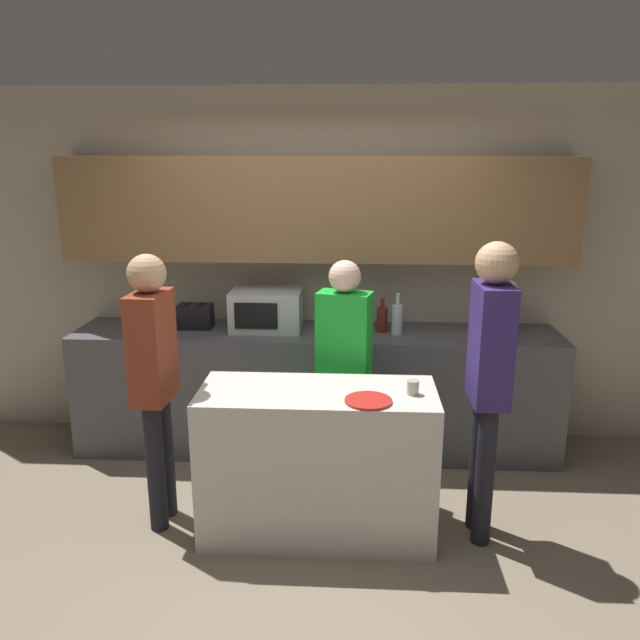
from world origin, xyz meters
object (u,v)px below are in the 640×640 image
person_center (154,369)px  bottle_2 (397,319)px  person_left (489,367)px  microwave (267,310)px  potted_plant (507,307)px  cup_0 (413,387)px  bottle_1 (382,319)px  person_right (344,358)px  plate_on_island (368,401)px  toaster (195,316)px  bottle_0 (367,316)px

person_center → bottle_2: bearing=127.3°
person_left → person_center: person_left is taller
microwave → person_left: size_ratio=0.29×
potted_plant → cup_0: size_ratio=4.83×
cup_0 → person_center: size_ratio=0.05×
bottle_1 → bottle_2: 0.13m
cup_0 → person_right: bearing=124.8°
bottle_2 → person_right: 0.66m
plate_on_island → person_center: (-1.25, 0.20, 0.09)m
person_center → cup_0: bearing=89.8°
cup_0 → toaster: bearing=142.4°
bottle_1 → person_center: bearing=-141.6°
microwave → cup_0: microwave is taller
bottle_2 → person_center: size_ratio=0.18×
person_right → person_left: bearing=161.7°
bottle_0 → person_left: 1.36m
bottle_2 → plate_on_island: 1.25m
person_center → bottle_1: bearing=131.1°
microwave → potted_plant: potted_plant is taller
person_right → person_center: bearing=38.8°
bottle_1 → cup_0: size_ratio=3.07×
toaster → potted_plant: 2.32m
microwave → toaster: (-0.54, 0.00, -0.06)m
toaster → person_center: bearing=-88.3°
cup_0 → microwave: bearing=130.0°
toaster → bottle_1: 1.41m
potted_plant → plate_on_island: size_ratio=1.52×
toaster → person_right: person_right is taller
toaster → plate_on_island: (1.28, -1.31, -0.11)m
microwave → bottle_0: microwave is taller
toaster → bottle_2: size_ratio=0.85×
potted_plant → bottle_2: 0.81m
bottle_0 → person_right: 0.68m
potted_plant → person_center: size_ratio=0.24×
person_left → person_right: person_left is taller
person_center → plate_on_island: bearing=83.4°
cup_0 → person_center: 1.51m
microwave → person_right: (0.59, -0.61, -0.16)m
bottle_1 → person_center: size_ratio=0.15×
plate_on_island → bottle_2: bearing=79.4°
potted_plant → plate_on_island: potted_plant is taller
potted_plant → plate_on_island: 1.68m
bottle_0 → bottle_1: 0.13m
bottle_1 → person_left: (0.55, -1.12, 0.03)m
person_center → potted_plant: bearing=118.6°
plate_on_island → potted_plant: bearing=51.8°
potted_plant → person_right: size_ratio=0.25×
person_left → microwave: bearing=50.4°
plate_on_island → cup_0: cup_0 is taller
bottle_1 → cup_0: 1.17m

